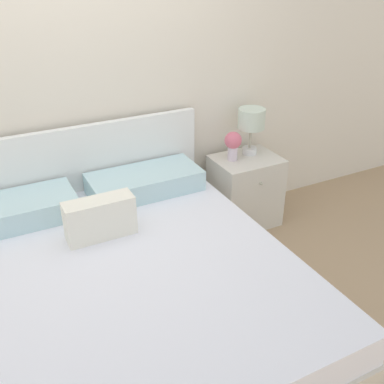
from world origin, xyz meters
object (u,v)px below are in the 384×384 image
flower_vase (233,143)px  bed (120,294)px  nightstand (245,191)px  table_lamp (251,122)px

flower_vase → bed: bearing=-148.2°
bed → flower_vase: (1.17, 0.73, 0.42)m
nightstand → flower_vase: bearing=165.6°
table_lamp → flower_vase: size_ratio=1.63×
bed → table_lamp: bed is taller
nightstand → flower_vase: (-0.11, 0.03, 0.42)m
bed → flower_vase: 1.44m
bed → table_lamp: (1.35, 0.77, 0.55)m
nightstand → table_lamp: size_ratio=1.56×
table_lamp → flower_vase: table_lamp is taller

